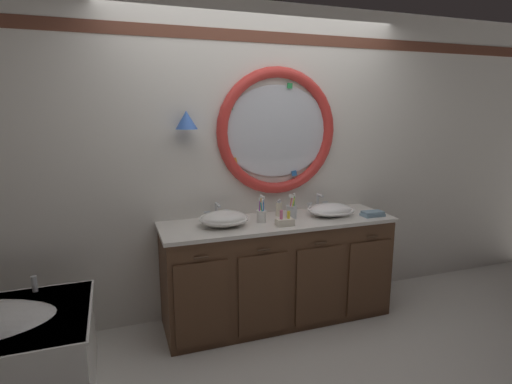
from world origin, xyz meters
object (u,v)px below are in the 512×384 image
(folded_hand_towel, at_px, (373,214))
(toiletry_basket, at_px, (285,221))
(sink_basin_right, at_px, (331,210))
(toothbrush_holder_left, at_px, (261,215))
(toothbrush_holder_right, at_px, (292,211))
(sink_basin_left, at_px, (224,219))
(soap_dispenser, at_px, (279,209))

(folded_hand_towel, distance_m, toiletry_basket, 0.81)
(sink_basin_right, relative_size, toothbrush_holder_left, 1.78)
(toothbrush_holder_left, bearing_deg, folded_hand_towel, -7.95)
(toothbrush_holder_right, height_order, folded_hand_towel, toothbrush_holder_right)
(sink_basin_left, bearing_deg, toiletry_basket, -16.83)
(sink_basin_right, bearing_deg, toothbrush_holder_left, 179.31)
(toiletry_basket, bearing_deg, toothbrush_holder_left, 134.21)
(soap_dispenser, bearing_deg, toothbrush_holder_right, -55.69)
(toothbrush_holder_left, height_order, toiletry_basket, toothbrush_holder_left)
(toothbrush_holder_left, bearing_deg, soap_dispenser, 32.72)
(toothbrush_holder_right, distance_m, toiletry_basket, 0.22)
(sink_basin_right, relative_size, toothbrush_holder_right, 1.88)
(sink_basin_right, xyz_separation_m, folded_hand_towel, (0.33, -0.13, -0.03))
(sink_basin_left, height_order, soap_dispenser, soap_dispenser)
(soap_dispenser, relative_size, toiletry_basket, 1.06)
(sink_basin_left, xyz_separation_m, toiletry_basket, (0.45, -0.14, -0.03))
(toothbrush_holder_left, xyz_separation_m, folded_hand_towel, (0.95, -0.13, -0.04))
(sink_basin_left, height_order, toothbrush_holder_left, toothbrush_holder_left)
(soap_dispenser, xyz_separation_m, toiletry_basket, (-0.07, -0.28, -0.03))
(folded_hand_towel, relative_size, toiletry_basket, 1.38)
(toothbrush_holder_right, height_order, soap_dispenser, toothbrush_holder_right)
(soap_dispenser, bearing_deg, folded_hand_towel, -19.67)
(sink_basin_left, bearing_deg, soap_dispenser, 15.18)
(sink_basin_left, height_order, sink_basin_right, sink_basin_left)
(toothbrush_holder_right, bearing_deg, sink_basin_left, -176.17)
(toothbrush_holder_left, bearing_deg, sink_basin_left, -178.62)
(toiletry_basket, bearing_deg, sink_basin_left, 163.17)
(sink_basin_left, xyz_separation_m, sink_basin_right, (0.93, 0.00, -0.01))
(folded_hand_towel, bearing_deg, sink_basin_left, 174.33)
(toothbrush_holder_left, bearing_deg, sink_basin_right, -0.69)
(sink_basin_right, xyz_separation_m, toothbrush_holder_right, (-0.34, 0.04, 0.01))
(toothbrush_holder_left, distance_m, toiletry_basket, 0.20)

